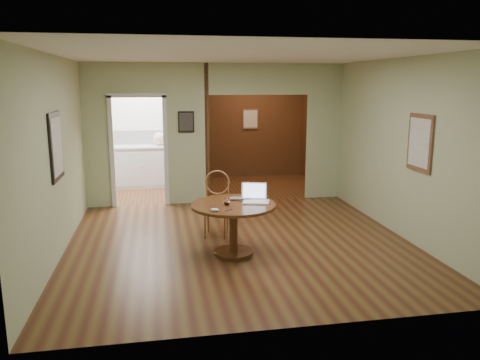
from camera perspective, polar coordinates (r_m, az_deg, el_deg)
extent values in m
plane|color=#462214|center=(6.98, 0.02, -7.68)|extent=(5.00, 5.00, 0.00)
plane|color=white|center=(6.60, 0.02, 15.03)|extent=(5.00, 5.00, 0.00)
plane|color=#B3BD92|center=(4.26, 5.98, -1.47)|extent=(5.00, 0.00, 5.00)
plane|color=#B3BD92|center=(6.69, -21.59, 2.57)|extent=(0.00, 5.00, 5.00)
plane|color=#B3BD92|center=(7.51, 19.20, 3.65)|extent=(0.00, 5.00, 5.00)
cube|color=#B3BD92|center=(9.10, -17.02, 5.09)|extent=(0.50, 2.70, 0.04)
cube|color=#B3BD92|center=(9.05, -6.56, 5.49)|extent=(0.80, 2.70, 0.04)
cube|color=#B3BD92|center=(9.62, 10.10, 5.75)|extent=(0.70, 2.70, 0.04)
plane|color=silver|center=(11.02, -11.16, 6.45)|extent=(2.70, 0.00, 2.70)
plane|color=#3E2912|center=(11.75, 1.24, 6.97)|extent=(2.70, 0.00, 2.70)
cube|color=#3E2912|center=(10.32, -4.78, 6.28)|extent=(0.08, 2.50, 2.70)
cube|color=black|center=(6.66, -21.52, 3.85)|extent=(0.03, 0.70, 0.90)
cube|color=brown|center=(7.05, 21.11, 4.27)|extent=(0.03, 0.60, 0.80)
cube|color=black|center=(9.01, -6.59, 7.06)|extent=(0.30, 0.03, 0.40)
cube|color=white|center=(11.72, 1.27, 7.45)|extent=(0.40, 0.03, 0.50)
cube|color=white|center=(11.03, -11.11, 5.15)|extent=(2.00, 0.02, 0.32)
cylinder|color=brown|center=(6.54, -0.80, -8.83)|extent=(0.54, 0.54, 0.05)
cylinder|color=brown|center=(6.43, -0.81, -6.07)|extent=(0.12, 0.12, 0.62)
cylinder|color=brown|center=(6.33, -0.82, -3.09)|extent=(1.15, 1.15, 0.04)
cylinder|color=olive|center=(7.18, -2.94, -3.33)|extent=(0.53, 0.53, 0.03)
cylinder|color=olive|center=(7.13, -4.32, -5.37)|extent=(0.03, 0.03, 0.46)
cylinder|color=olive|center=(7.08, -1.89, -5.46)|extent=(0.03, 0.03, 0.46)
cylinder|color=olive|center=(7.41, -3.90, -4.69)|extent=(0.03, 0.03, 0.46)
cylinder|color=olive|center=(7.37, -1.56, -4.77)|extent=(0.03, 0.03, 0.46)
cylinder|color=olive|center=(7.31, -4.10, -1.53)|extent=(0.03, 0.03, 0.36)
cylinder|color=olive|center=(7.26, -1.42, -1.60)|extent=(0.03, 0.03, 0.36)
torus|color=olive|center=(7.26, -2.77, -0.30)|extent=(0.38, 0.13, 0.39)
cube|color=white|center=(6.40, 1.99, -2.68)|extent=(0.41, 0.34, 0.02)
cube|color=silver|center=(6.37, 2.05, -2.66)|extent=(0.32, 0.21, 0.00)
cube|color=white|center=(6.51, 1.73, -1.31)|extent=(0.36, 0.16, 0.23)
cube|color=#96A6BF|center=(6.50, 1.74, -1.32)|extent=(0.31, 0.13, 0.19)
imported|color=#B0AFB4|center=(6.51, 0.34, -2.38)|extent=(0.38, 0.26, 0.03)
ellipsoid|color=white|center=(5.95, -3.10, -3.65)|extent=(0.12, 0.10, 0.05)
cylinder|color=navy|center=(6.00, -1.39, -3.68)|extent=(0.11, 0.10, 0.01)
cube|color=white|center=(10.84, -10.99, 1.57)|extent=(2.00, 0.55, 0.90)
cube|color=silver|center=(10.77, -11.09, 4.03)|extent=(2.06, 0.60, 0.04)
sphere|color=#B20C0C|center=(10.55, -11.83, 1.53)|extent=(0.03, 0.03, 0.03)
sphere|color=#B20C0C|center=(10.57, -6.41, 1.72)|extent=(0.03, 0.03, 0.03)
ellipsoid|color=beige|center=(10.75, -9.77, 4.97)|extent=(0.35, 0.31, 0.30)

